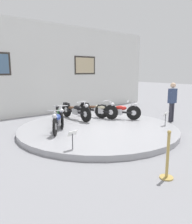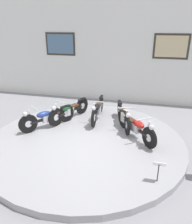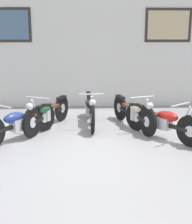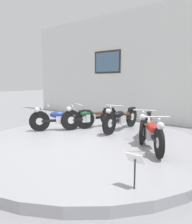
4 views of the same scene
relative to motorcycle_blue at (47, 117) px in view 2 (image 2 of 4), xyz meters
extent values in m
plane|color=gray|center=(1.43, -0.40, -0.55)|extent=(60.00, 60.00, 0.00)
cylinder|color=#99999E|center=(1.43, -0.40, -0.46)|extent=(5.74, 5.74, 0.17)
cube|color=silver|center=(1.43, 3.83, 1.72)|extent=(14.00, 0.20, 4.52)
cube|color=#2D2823|center=(-0.97, 3.72, 1.94)|extent=(1.40, 0.02, 1.00)
cube|color=slate|center=(-0.97, 3.71, 1.94)|extent=(1.24, 0.02, 0.84)
cube|color=#2D2823|center=(3.83, 3.72, 1.94)|extent=(1.40, 0.02, 1.00)
cube|color=#C6B289|center=(3.83, 3.71, 1.94)|extent=(1.24, 0.02, 0.84)
cylinder|color=black|center=(-0.38, -0.50, -0.07)|extent=(0.41, 0.51, 0.60)
cylinder|color=silver|center=(-0.38, -0.50, -0.07)|extent=(0.18, 0.21, 0.21)
cylinder|color=black|center=(0.44, 0.57, -0.07)|extent=(0.41, 0.51, 0.60)
cylinder|color=silver|center=(0.44, 0.57, -0.07)|extent=(0.18, 0.21, 0.21)
cube|color=black|center=(0.03, 0.04, -0.07)|extent=(0.81, 1.03, 0.07)
cube|color=silver|center=(0.00, 0.00, -0.05)|extent=(0.35, 0.38, 0.24)
ellipsoid|color=navy|center=(-0.06, -0.08, 0.11)|extent=(0.47, 0.52, 0.20)
cube|color=#472D1E|center=(0.16, 0.21, 0.07)|extent=(0.35, 0.38, 0.07)
cube|color=black|center=(0.44, 0.57, 0.19)|extent=(0.30, 0.35, 0.06)
cylinder|color=silver|center=(-0.29, -0.38, 0.13)|extent=(0.19, 0.23, 0.54)
cylinder|color=silver|center=(-0.23, -0.30, 0.39)|extent=(0.45, 0.35, 0.03)
sphere|color=silver|center=(-0.42, -0.55, 0.27)|extent=(0.15, 0.15, 0.15)
cylinder|color=black|center=(0.24, 0.17, -0.06)|extent=(0.28, 0.59, 0.62)
cylinder|color=silver|center=(0.24, 0.17, -0.06)|extent=(0.14, 0.22, 0.22)
cylinder|color=black|center=(0.75, 1.42, -0.06)|extent=(0.28, 0.59, 0.62)
cylinder|color=silver|center=(0.75, 1.42, -0.06)|extent=(0.14, 0.22, 0.22)
cube|color=black|center=(0.49, 0.79, -0.06)|extent=(0.53, 1.18, 0.07)
cube|color=silver|center=(0.48, 0.76, -0.04)|extent=(0.31, 0.37, 0.24)
ellipsoid|color=#1E562D|center=(0.44, 0.66, 0.12)|extent=(0.39, 0.53, 0.20)
cube|color=#472D1E|center=(0.58, 1.00, 0.08)|extent=(0.31, 0.37, 0.07)
cube|color=black|center=(0.75, 1.42, 0.20)|extent=(0.23, 0.37, 0.06)
cylinder|color=silver|center=(0.29, 0.31, 0.14)|extent=(0.14, 0.25, 0.54)
cylinder|color=silver|center=(0.34, 0.41, 0.40)|extent=(0.51, 0.23, 0.03)
sphere|color=silver|center=(0.22, 0.11, 0.28)|extent=(0.15, 0.15, 0.15)
cylinder|color=black|center=(1.47, 0.42, -0.05)|extent=(0.09, 0.65, 0.65)
cylinder|color=silver|center=(1.47, 0.42, -0.05)|extent=(0.08, 0.23, 0.23)
cylinder|color=black|center=(1.40, 1.77, -0.05)|extent=(0.09, 0.65, 0.65)
cylinder|color=silver|center=(1.40, 1.77, -0.05)|extent=(0.08, 0.23, 0.23)
cube|color=black|center=(1.43, 1.10, -0.05)|extent=(0.13, 1.24, 0.07)
cube|color=silver|center=(1.44, 1.06, -0.03)|extent=(0.21, 0.33, 0.24)
ellipsoid|color=black|center=(1.44, 0.96, 0.13)|extent=(0.24, 0.49, 0.20)
cube|color=#472D1E|center=(1.42, 1.32, 0.09)|extent=(0.21, 0.33, 0.07)
cube|color=black|center=(1.40, 1.77, 0.23)|extent=(0.12, 0.36, 0.06)
cylinder|color=silver|center=(1.46, 0.57, 0.15)|extent=(0.06, 0.25, 0.54)
cylinder|color=silver|center=(1.45, 0.68, 0.41)|extent=(0.54, 0.06, 0.03)
sphere|color=silver|center=(1.47, 0.36, 0.29)|extent=(0.15, 0.15, 0.15)
cylinder|color=black|center=(2.59, 0.15, -0.06)|extent=(0.25, 0.60, 0.62)
cylinder|color=silver|center=(2.59, 0.15, -0.06)|extent=(0.13, 0.23, 0.22)
cylinder|color=black|center=(2.16, 1.43, -0.06)|extent=(0.25, 0.60, 0.62)
cylinder|color=silver|center=(2.16, 1.43, -0.06)|extent=(0.13, 0.23, 0.22)
cube|color=black|center=(2.37, 0.79, -0.06)|extent=(0.46, 1.20, 0.07)
cube|color=silver|center=(2.39, 0.75, -0.04)|extent=(0.29, 0.37, 0.24)
ellipsoid|color=beige|center=(2.42, 0.66, 0.12)|extent=(0.36, 0.52, 0.20)
cube|color=#472D1E|center=(2.31, 1.00, 0.08)|extent=(0.29, 0.37, 0.07)
cube|color=black|center=(2.16, 1.43, 0.20)|extent=(0.21, 0.37, 0.06)
cylinder|color=silver|center=(2.54, 0.29, 0.14)|extent=(0.12, 0.25, 0.54)
cylinder|color=silver|center=(2.51, 0.40, 0.40)|extent=(0.52, 0.20, 0.03)
sphere|color=silver|center=(2.61, 0.09, 0.28)|extent=(0.15, 0.15, 0.15)
cylinder|color=black|center=(3.26, -0.50, -0.07)|extent=(0.41, 0.51, 0.60)
cylinder|color=silver|center=(3.26, -0.50, -0.07)|extent=(0.18, 0.21, 0.21)
cylinder|color=black|center=(2.43, 0.57, -0.07)|extent=(0.41, 0.51, 0.60)
cylinder|color=silver|center=(2.43, 0.57, -0.07)|extent=(0.18, 0.21, 0.21)
cube|color=black|center=(2.84, 0.04, -0.07)|extent=(0.82, 1.02, 0.07)
cube|color=silver|center=(2.87, 0.00, -0.05)|extent=(0.35, 0.38, 0.24)
ellipsoid|color=red|center=(2.93, -0.08, 0.11)|extent=(0.47, 0.51, 0.20)
cube|color=#472D1E|center=(2.71, 0.21, 0.07)|extent=(0.35, 0.38, 0.07)
cube|color=black|center=(2.43, 0.57, 0.19)|extent=(0.30, 0.35, 0.06)
cylinder|color=silver|center=(3.16, -0.38, 0.13)|extent=(0.19, 0.22, 0.54)
cylinder|color=silver|center=(3.10, -0.30, 0.39)|extent=(0.45, 0.36, 0.03)
sphere|color=silver|center=(3.29, -0.55, 0.27)|extent=(0.15, 0.15, 0.15)
cylinder|color=#333338|center=(3.48, -1.87, -0.16)|extent=(0.02, 0.02, 0.42)
cube|color=white|center=(3.48, -1.87, 0.06)|extent=(0.26, 0.11, 0.15)
camera|label=1|loc=(-3.49, -6.45, 1.64)|focal=35.00mm
camera|label=2|loc=(3.13, -5.89, 2.78)|focal=35.00mm
camera|label=3|loc=(1.32, -5.92, 1.65)|focal=50.00mm
camera|label=4|loc=(4.81, -4.41, 1.10)|focal=35.00mm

